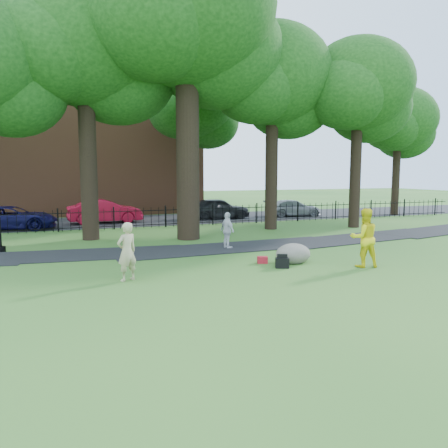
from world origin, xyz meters
name	(u,v)px	position (x,y,z in m)	size (l,w,h in m)	color
ground	(245,268)	(0.00, 0.00, 0.00)	(120.00, 120.00, 0.00)	#2A5A1F
footpath	(230,248)	(1.00, 3.90, 0.00)	(36.00, 2.60, 0.03)	black
street	(152,220)	(0.00, 16.00, 0.00)	(80.00, 7.00, 0.02)	black
iron_fence	(165,217)	(0.00, 12.00, 0.60)	(44.00, 0.04, 1.20)	black
brick_building	(82,138)	(-4.00, 24.00, 6.00)	(18.00, 8.00, 12.00)	brown
big_tree	(189,24)	(0.13, 7.09, 10.14)	(10.08, 8.61, 14.37)	black
tree_row	(189,74)	(0.52, 8.40, 8.15)	(26.82, 7.96, 12.42)	black
woman	(127,252)	(-4.02, -0.37, 0.89)	(0.65, 0.42, 1.77)	tan
man	(364,238)	(3.92, -1.27, 1.02)	(0.99, 0.77, 2.03)	yellow
pedestrian	(227,230)	(0.81, 3.77, 0.79)	(0.92, 0.38, 1.57)	silver
boulder	(293,252)	(1.97, 0.18, 0.38)	(1.31, 0.99, 0.77)	slate
backpack	(282,263)	(1.20, -0.45, 0.17)	(0.46, 0.29, 0.34)	black
red_bag	(262,260)	(0.89, 0.47, 0.12)	(0.36, 0.23, 0.25)	maroon
red_sedan	(105,211)	(-3.18, 15.35, 0.76)	(1.62, 4.64, 1.53)	maroon
navy_van	(12,218)	(-8.44, 13.78, 0.68)	(2.24, 4.87, 1.35)	#0D0C3D
grey_car	(218,208)	(4.49, 15.15, 0.74)	(1.76, 4.36, 1.49)	black
silver_car	(293,208)	(10.35, 15.01, 0.61)	(1.71, 4.20, 1.22)	gray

